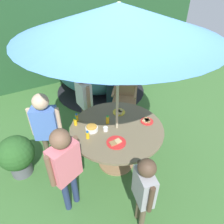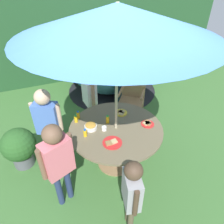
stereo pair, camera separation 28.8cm
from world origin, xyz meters
The scene contains 20 objects.
ground_plane centered at (0.00, 0.00, -0.01)m, with size 10.00×10.00×0.02m, color #3D6B33.
hedge_backdrop centered at (0.00, 3.51, 1.03)m, with size 9.00×0.70×2.07m, color #234C28.
garden_table centered at (0.00, 0.00, 0.56)m, with size 1.33×1.33×0.72m.
patio_umbrella centered at (0.00, 0.00, 2.14)m, with size 2.20×2.20×2.31m.
wooden_chair centered at (0.79, 1.02, 0.55)m, with size 0.63×0.63×1.03m.
dome_tent centered at (0.86, 2.24, 0.82)m, with size 2.21×2.21×1.66m.
potted_plant centered at (-1.35, 0.53, 0.38)m, with size 0.51×0.51×0.67m.
child_in_white_shirt centered at (-0.08, 1.00, 0.77)m, with size 0.21×0.41×1.21m.
child_in_blue_shirt centered at (-0.87, 0.46, 0.82)m, with size 0.39×0.32×1.28m.
child_in_pink_shirt centered at (-0.87, -0.34, 0.82)m, with size 0.41×0.29×1.28m.
child_in_grey_shirt centered at (-0.23, -0.96, 0.71)m, with size 0.22×0.37×1.10m.
snack_bowl centered at (-0.33, 0.12, 0.76)m, with size 0.18×0.18×0.09m.
plate_near_left centered at (0.45, -0.10, 0.74)m, with size 0.19×0.19×0.03m.
plate_front_edge centered at (-0.17, -0.26, 0.73)m, with size 0.26×0.26×0.03m.
plate_back_edge centered at (0.21, 0.29, 0.73)m, with size 0.19×0.19×0.03m.
juice_bottle_near_right centered at (-0.48, 0.35, 0.78)m, with size 0.05×0.05×0.12m.
juice_bottle_far_left centered at (-0.45, 0.00, 0.78)m, with size 0.05×0.05×0.12m.
juice_bottle_far_right centered at (-0.07, 0.15, 0.78)m, with size 0.05×0.05×0.13m.
juice_bottle_center_front centered at (-0.43, 0.43, 0.78)m, with size 0.05×0.05×0.12m.
cup_near centered at (-0.17, 0.02, 0.75)m, with size 0.07×0.07×0.06m, color white.
Camera 2 is at (-0.90, -2.05, 2.59)m, focal length 32.98 mm.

